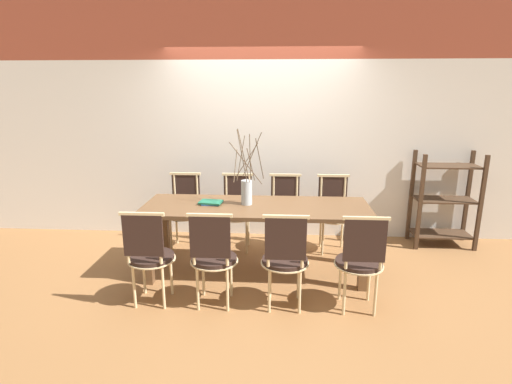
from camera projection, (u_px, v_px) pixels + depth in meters
ground_plane at (256, 272)px, 4.45m from camera, size 16.00×16.00×0.00m
wall_rear at (262, 119)px, 5.26m from camera, size 12.00×0.06×3.20m
dining_table at (256, 215)px, 4.28m from camera, size 2.42×0.84×0.78m
chair_near_leftend at (149, 253)px, 3.68m from camera, size 0.45×0.45×0.95m
chair_near_left at (213, 255)px, 3.65m from camera, size 0.45×0.45×0.95m
chair_near_center at (285, 257)px, 3.61m from camera, size 0.45×0.45×0.95m
chair_near_right at (360, 259)px, 3.57m from camera, size 0.45×0.45×0.95m
chair_far_leftend at (184, 208)px, 5.07m from camera, size 0.45×0.45×0.95m
chair_far_left at (237, 209)px, 5.03m from camera, size 0.45×0.45×0.95m
chair_far_center at (285, 210)px, 4.99m from camera, size 0.45×0.45×0.95m
chair_far_right at (333, 211)px, 4.96m from camera, size 0.45×0.45×0.95m
vase_centerpiece at (247, 190)px, 4.26m from camera, size 0.34×0.34×0.81m
book_stack at (211, 202)px, 4.31m from camera, size 0.26×0.21×0.03m
shelving_rack at (445, 200)px, 5.10m from camera, size 0.77×0.41×1.22m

